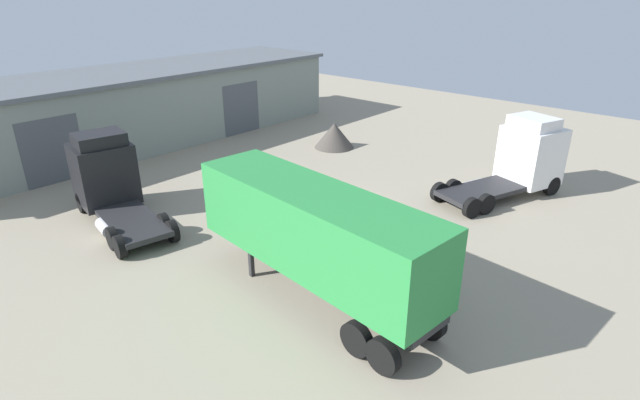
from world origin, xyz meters
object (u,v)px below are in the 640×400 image
tractor_unit_black (108,178)px  gravel_pile (334,135)px  container_trailer_green (316,232)px  tractor_unit_white (523,158)px

tractor_unit_black → gravel_pile: bearing=-83.9°
gravel_pile → container_trailer_green: bearing=-142.2°
container_trailer_green → gravel_pile: container_trailer_green is taller
tractor_unit_white → tractor_unit_black: bearing=158.2°
container_trailer_green → gravel_pile: bearing=-46.7°
container_trailer_green → gravel_pile: size_ratio=3.74×
container_trailer_green → tractor_unit_black: container_trailer_green is taller
container_trailer_green → tractor_unit_black: (-1.23, 11.83, -0.73)m
tractor_unit_black → container_trailer_green: bearing=-163.6°
tractor_unit_white → tractor_unit_black: size_ratio=1.03×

